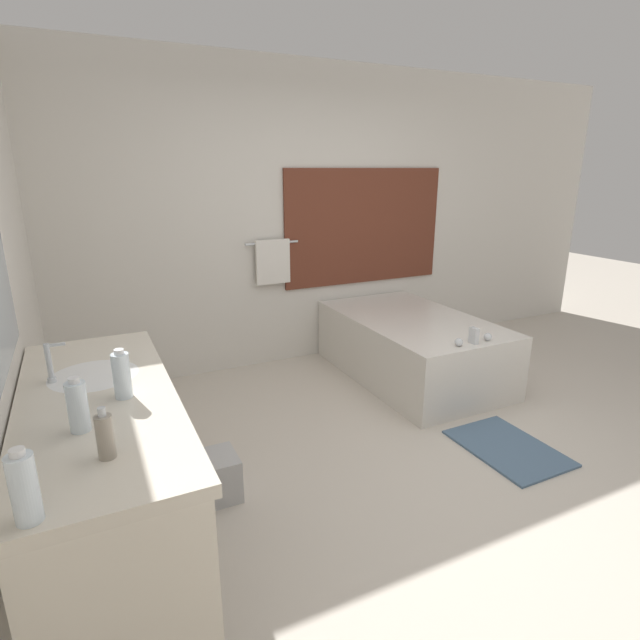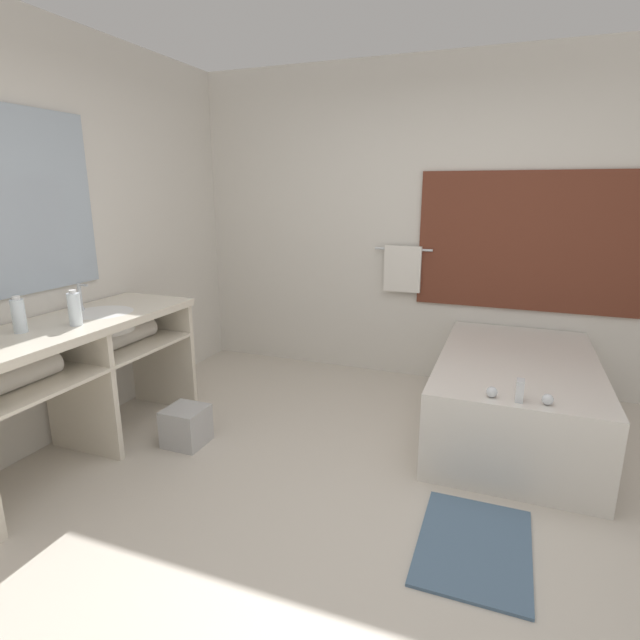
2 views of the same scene
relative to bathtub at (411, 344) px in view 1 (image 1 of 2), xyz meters
name	(u,v)px [view 1 (image 1 of 2)]	position (x,y,z in m)	size (l,w,h in m)	color
ground_plane	(447,471)	(-0.68, -1.34, -0.30)	(16.00, 16.00, 0.00)	beige
wall_back_with_blinds	(302,219)	(-0.66, 0.89, 1.05)	(7.40, 0.13, 2.70)	silver
vanity_counter	(104,441)	(-2.56, -1.25, 0.35)	(0.62, 1.64, 0.88)	beige
sink_faucet	(50,364)	(-2.73, -1.03, 0.66)	(0.09, 0.04, 0.18)	silver
bathtub	(411,344)	(0.00, 0.00, 0.00)	(1.01, 1.70, 0.66)	silver
water_bottle_1	(122,375)	(-2.46, -1.33, 0.68)	(0.07, 0.07, 0.21)	white
water_bottle_2	(78,406)	(-2.63, -1.56, 0.67)	(0.07, 0.07, 0.21)	white
water_bottle_3	(24,488)	(-2.76, -2.04, 0.68)	(0.07, 0.07, 0.22)	white
soap_dispenser	(105,436)	(-2.55, -1.80, 0.66)	(0.06, 0.06, 0.18)	gray
waste_bin	(215,477)	(-2.03, -0.96, -0.17)	(0.26, 0.26, 0.25)	#B2B2B2
bath_mat	(508,448)	(-0.15, -1.31, -0.29)	(0.51, 0.72, 0.02)	slate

